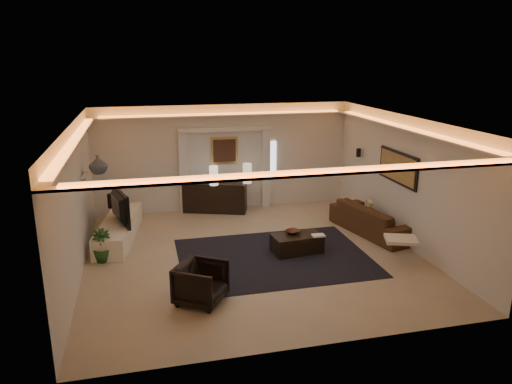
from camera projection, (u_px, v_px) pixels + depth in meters
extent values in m
plane|color=tan|center=(254.00, 256.00, 10.46)|extent=(7.00, 7.00, 0.00)
plane|color=white|center=(253.00, 121.00, 9.66)|extent=(7.00, 7.00, 0.00)
plane|color=silver|center=(224.00, 158.00, 13.33)|extent=(7.00, 0.00, 7.00)
plane|color=silver|center=(311.00, 257.00, 6.79)|extent=(7.00, 0.00, 7.00)
plane|color=silver|center=(76.00, 203.00, 9.27)|extent=(0.00, 7.00, 7.00)
plane|color=silver|center=(405.00, 181.00, 10.85)|extent=(0.00, 7.00, 7.00)
cube|color=silver|center=(253.00, 135.00, 9.74)|extent=(7.00, 7.00, 0.04)
cube|color=white|center=(272.00, 159.00, 13.64)|extent=(0.25, 0.03, 1.00)
cube|color=black|center=(274.00, 257.00, 10.36)|extent=(4.00, 3.00, 0.01)
cube|color=silver|center=(183.00, 173.00, 13.07)|extent=(0.22, 0.20, 2.20)
cube|color=silver|center=(266.00, 169.00, 13.59)|extent=(0.22, 0.20, 2.20)
cube|color=silver|center=(224.00, 129.00, 13.02)|extent=(2.52, 0.20, 0.12)
cube|color=tan|center=(224.00, 151.00, 13.25)|extent=(0.74, 0.04, 0.74)
cube|color=#4C2D1E|center=(225.00, 151.00, 13.23)|extent=(0.62, 0.02, 0.62)
cube|color=black|center=(398.00, 167.00, 11.05)|extent=(0.04, 1.64, 0.74)
cube|color=tan|center=(397.00, 167.00, 11.05)|extent=(0.02, 1.50, 0.62)
cylinder|color=black|center=(358.00, 153.00, 12.82)|extent=(0.12, 0.12, 0.22)
cube|color=silver|center=(85.00, 175.00, 10.54)|extent=(0.10, 0.55, 0.04)
cube|color=black|center=(215.00, 197.00, 13.31)|extent=(1.79, 1.06, 0.85)
cylinder|color=white|center=(214.00, 175.00, 12.86)|extent=(0.26, 0.26, 0.52)
cylinder|color=beige|center=(247.00, 173.00, 13.07)|extent=(0.30, 0.30, 0.54)
cube|color=white|center=(119.00, 230.00, 11.34)|extent=(1.09, 2.78, 0.51)
imported|color=black|center=(115.00, 208.00, 10.96)|extent=(1.32, 0.50, 0.76)
cylinder|color=black|center=(110.00, 202.00, 12.10)|extent=(0.14, 0.14, 0.37)
imported|color=#3A4B5E|center=(98.00, 164.00, 10.54)|extent=(0.44, 0.44, 0.41)
imported|color=#1F4517|center=(101.00, 246.00, 10.08)|extent=(0.47, 0.47, 0.69)
imported|color=#3F2D1F|center=(374.00, 219.00, 11.71)|extent=(2.52, 1.45, 0.69)
cube|color=beige|center=(401.00, 239.00, 9.87)|extent=(0.77, 0.70, 0.07)
cube|color=tan|center=(369.00, 208.00, 11.89)|extent=(0.19, 0.37, 0.36)
cube|color=black|center=(297.00, 243.00, 10.58)|extent=(1.12, 0.69, 0.40)
imported|color=#48261A|center=(293.00, 231.00, 10.61)|extent=(0.39, 0.39, 0.07)
cube|color=white|center=(318.00, 235.00, 10.45)|extent=(0.28, 0.21, 0.03)
imported|color=black|center=(201.00, 283.00, 8.40)|extent=(1.09, 1.08, 0.72)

